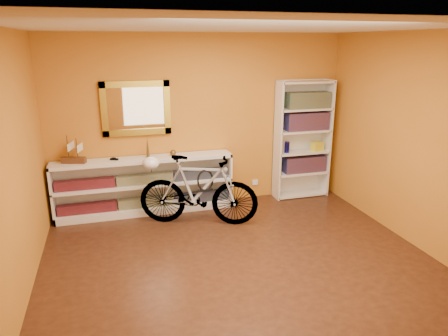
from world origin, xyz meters
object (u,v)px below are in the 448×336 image
object	(u,v)px
console_unit	(145,186)
bookcase	(303,140)
bicycle	(198,190)
helmet	(151,163)

from	to	relation	value
console_unit	bookcase	xyz separation A→B (m)	(2.54, 0.03, 0.52)
bookcase	bicycle	bearing A→B (deg)	-161.13
console_unit	helmet	size ratio (longest dim) A/B	11.38
bookcase	bicycle	size ratio (longest dim) A/B	1.12
console_unit	bookcase	bearing A→B (deg)	0.56
bookcase	helmet	world-z (taller)	bookcase
bicycle	helmet	size ratio (longest dim) A/B	7.41
helmet	bookcase	bearing A→B (deg)	9.43
bookcase	bicycle	world-z (taller)	bookcase
bicycle	helmet	bearing A→B (deg)	90.00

